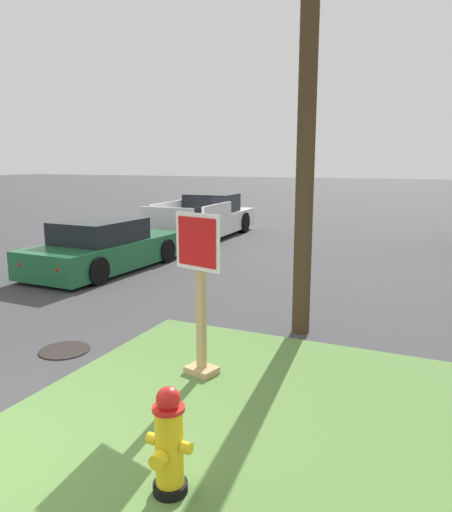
# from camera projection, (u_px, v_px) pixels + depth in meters

# --- Properties ---
(grass_corner_patch) EXTENTS (4.55, 4.61, 0.08)m
(grass_corner_patch) POSITION_uv_depth(u_px,v_px,m) (242.00, 417.00, 5.01)
(grass_corner_patch) COLOR #567F3D
(grass_corner_patch) RESTS_ON ground
(fire_hydrant) EXTENTS (0.38, 0.34, 0.88)m
(fire_hydrant) POSITION_uv_depth(u_px,v_px,m) (169.00, 444.00, 3.73)
(fire_hydrant) COLOR black
(fire_hydrant) RESTS_ON grass_corner_patch
(stop_sign) EXTENTS (0.65, 0.36, 1.97)m
(stop_sign) POSITION_uv_depth(u_px,v_px,m) (200.00, 301.00, 5.76)
(stop_sign) COLOR tan
(stop_sign) RESTS_ON grass_corner_patch
(manhole_cover) EXTENTS (0.70, 0.70, 0.02)m
(manhole_cover) POSITION_uv_depth(u_px,v_px,m) (65.00, 350.00, 6.86)
(manhole_cover) COLOR black
(manhole_cover) RESTS_ON ground
(parked_sedan_green) EXTENTS (2.01, 4.44, 1.25)m
(parked_sedan_green) POSITION_uv_depth(u_px,v_px,m) (105.00, 248.00, 11.95)
(parked_sedan_green) COLOR #1E6038
(parked_sedan_green) RESTS_ON ground
(pickup_truck_white) EXTENTS (2.29, 5.50, 1.48)m
(pickup_truck_white) POSITION_uv_depth(u_px,v_px,m) (204.00, 220.00, 17.23)
(pickup_truck_white) COLOR silver
(pickup_truck_white) RESTS_ON ground
(utility_pole) EXTENTS (1.84, 0.27, 8.98)m
(utility_pole) POSITION_uv_depth(u_px,v_px,m) (310.00, 6.00, 6.73)
(utility_pole) COLOR #42301E
(utility_pole) RESTS_ON ground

